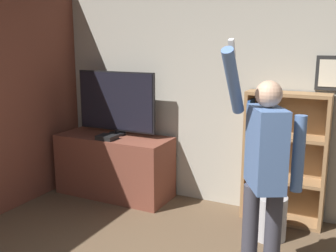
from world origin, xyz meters
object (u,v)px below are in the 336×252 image
object	(u,v)px
game_console	(107,137)
bookshelf	(277,159)
television	(116,103)
person	(265,166)
waste_bin	(270,217)

from	to	relation	value
game_console	bookshelf	xyz separation A→B (m)	(1.97, 0.36, -0.11)
television	person	world-z (taller)	person
television	game_console	world-z (taller)	television
television	waste_bin	size ratio (longest dim) A/B	2.47
game_console	bookshelf	world-z (taller)	bookshelf
game_console	waste_bin	size ratio (longest dim) A/B	0.51
game_console	person	size ratio (longest dim) A/B	0.11
person	waste_bin	world-z (taller)	person
television	person	bearing A→B (deg)	-28.76
television	person	size ratio (longest dim) A/B	0.55
bookshelf	waste_bin	size ratio (longest dim) A/B	3.24
television	person	distance (m)	2.43
game_console	bookshelf	bearing A→B (deg)	10.52
television	bookshelf	distance (m)	2.05
game_console	person	distance (m)	2.31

